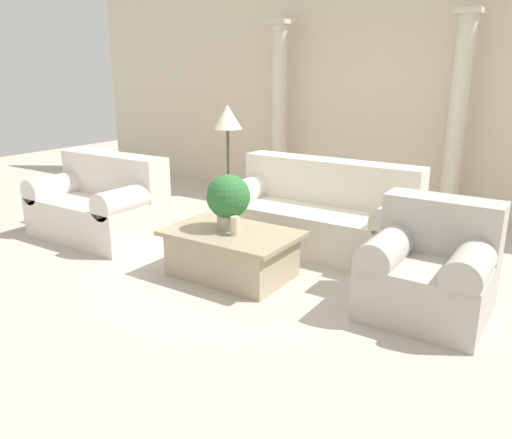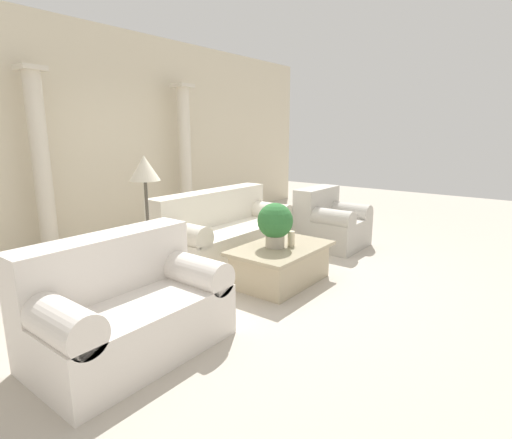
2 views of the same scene
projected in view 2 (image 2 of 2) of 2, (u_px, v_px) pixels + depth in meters
name	position (u px, v px, depth m)	size (l,w,h in m)	color
ground_plane	(253.00, 275.00, 4.78)	(16.00, 16.00, 0.00)	#BCB2A3
wall_back	(109.00, 137.00, 6.10)	(10.00, 0.06, 3.20)	beige
sofa_long	(223.00, 231.00, 5.40)	(1.97, 0.87, 0.89)	beige
loveseat	(126.00, 306.00, 3.08)	(1.43, 0.87, 0.89)	silver
coffee_table	(281.00, 264.00, 4.51)	(1.17, 0.76, 0.42)	tan
potted_plant	(275.00, 223.00, 4.38)	(0.39, 0.39, 0.50)	#B2A893
pillar_candle	(291.00, 239.00, 4.47)	(0.08, 0.08, 0.17)	beige
floor_lamp	(145.00, 176.00, 4.30)	(0.33, 0.33, 1.43)	#4C473D
column_left	(42.00, 166.00, 5.04)	(0.30, 0.30, 2.46)	beige
column_right	(185.00, 156.00, 6.92)	(0.30, 0.30, 2.46)	beige
armchair	(330.00, 222.00, 5.93)	(0.88, 0.87, 0.86)	#B7B2A8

